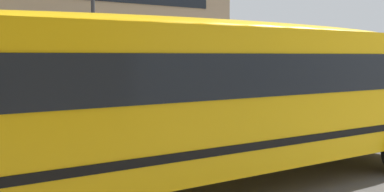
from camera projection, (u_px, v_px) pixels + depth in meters
ground_plane at (110, 171)px, 8.80m from camera, size 400.00×400.00×0.00m
sidewalk_far at (29, 124)px, 14.72m from camera, size 120.00×3.00×0.01m
lane_centreline at (110, 170)px, 8.80m from camera, size 110.00×0.16×0.01m
school_bus at (173, 91)px, 7.17m from camera, size 13.37×3.40×2.97m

